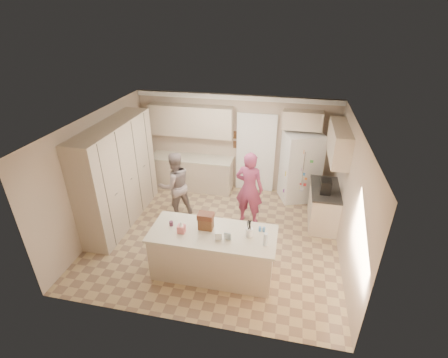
% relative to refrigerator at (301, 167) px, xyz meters
% --- Properties ---
extents(floor, '(5.20, 4.60, 0.02)m').
position_rel_refrigerator_xyz_m(floor, '(-1.74, -2.04, -0.91)').
color(floor, tan).
rests_on(floor, ground).
extents(ceiling, '(5.20, 4.60, 0.02)m').
position_rel_refrigerator_xyz_m(ceiling, '(-1.74, -2.04, 1.71)').
color(ceiling, white).
rests_on(ceiling, wall_back).
extents(wall_back, '(5.20, 0.02, 2.60)m').
position_rel_refrigerator_xyz_m(wall_back, '(-1.74, 0.27, 0.40)').
color(wall_back, '#BCA791').
rests_on(wall_back, ground).
extents(wall_front, '(5.20, 0.02, 2.60)m').
position_rel_refrigerator_xyz_m(wall_front, '(-1.74, -4.35, 0.40)').
color(wall_front, '#BCA791').
rests_on(wall_front, ground).
extents(wall_left, '(0.02, 4.60, 2.60)m').
position_rel_refrigerator_xyz_m(wall_left, '(-4.35, -2.04, 0.40)').
color(wall_left, '#BCA791').
rests_on(wall_left, ground).
extents(wall_right, '(0.02, 4.60, 2.60)m').
position_rel_refrigerator_xyz_m(wall_right, '(0.87, -2.04, 0.40)').
color(wall_right, '#BCA791').
rests_on(wall_right, ground).
extents(crown_back, '(5.20, 0.08, 0.12)m').
position_rel_refrigerator_xyz_m(crown_back, '(-1.74, 0.22, 1.63)').
color(crown_back, white).
rests_on(crown_back, wall_back).
extents(pantry_bank, '(0.60, 2.60, 2.35)m').
position_rel_refrigerator_xyz_m(pantry_bank, '(-4.04, -1.84, 0.28)').
color(pantry_bank, beige).
rests_on(pantry_bank, floor).
extents(back_base_cab, '(2.20, 0.60, 0.88)m').
position_rel_refrigerator_xyz_m(back_base_cab, '(-2.89, -0.04, -0.46)').
color(back_base_cab, beige).
rests_on(back_base_cab, floor).
extents(back_countertop, '(2.24, 0.63, 0.04)m').
position_rel_refrigerator_xyz_m(back_countertop, '(-2.89, -0.05, 0.00)').
color(back_countertop, beige).
rests_on(back_countertop, back_base_cab).
extents(back_upper_cab, '(2.20, 0.35, 0.80)m').
position_rel_refrigerator_xyz_m(back_upper_cab, '(-2.89, 0.09, 1.00)').
color(back_upper_cab, beige).
rests_on(back_upper_cab, wall_back).
extents(doorway_opening, '(0.90, 0.06, 2.10)m').
position_rel_refrigerator_xyz_m(doorway_opening, '(-1.19, 0.24, 0.15)').
color(doorway_opening, black).
rests_on(doorway_opening, floor).
extents(doorway_casing, '(1.02, 0.03, 2.22)m').
position_rel_refrigerator_xyz_m(doorway_casing, '(-1.19, 0.21, 0.15)').
color(doorway_casing, white).
rests_on(doorway_casing, floor).
extents(wall_frame_upper, '(0.15, 0.02, 0.20)m').
position_rel_refrigerator_xyz_m(wall_frame_upper, '(-1.72, 0.23, 0.65)').
color(wall_frame_upper, brown).
rests_on(wall_frame_upper, wall_back).
extents(wall_frame_lower, '(0.15, 0.02, 0.20)m').
position_rel_refrigerator_xyz_m(wall_frame_lower, '(-1.72, 0.23, 0.38)').
color(wall_frame_lower, brown).
rests_on(wall_frame_lower, wall_back).
extents(refrigerator, '(1.09, 0.97, 1.80)m').
position_rel_refrigerator_xyz_m(refrigerator, '(0.00, 0.00, 0.00)').
color(refrigerator, white).
rests_on(refrigerator, floor).
extents(fridge_seam, '(0.02, 0.02, 1.78)m').
position_rel_refrigerator_xyz_m(fridge_seam, '(0.00, -0.35, 0.00)').
color(fridge_seam, gray).
rests_on(fridge_seam, refrigerator).
extents(fridge_dispenser, '(0.22, 0.03, 0.35)m').
position_rel_refrigerator_xyz_m(fridge_dispenser, '(-0.22, -0.37, 0.25)').
color(fridge_dispenser, black).
rests_on(fridge_dispenser, refrigerator).
extents(fridge_handle_l, '(0.02, 0.02, 0.85)m').
position_rel_refrigerator_xyz_m(fridge_handle_l, '(-0.05, -0.37, 0.15)').
color(fridge_handle_l, silver).
rests_on(fridge_handle_l, refrigerator).
extents(fridge_handle_r, '(0.02, 0.02, 0.85)m').
position_rel_refrigerator_xyz_m(fridge_handle_r, '(0.05, -0.37, 0.15)').
color(fridge_handle_r, silver).
rests_on(fridge_handle_r, refrigerator).
extents(over_fridge_cab, '(0.95, 0.35, 0.45)m').
position_rel_refrigerator_xyz_m(over_fridge_cab, '(-0.09, 0.09, 1.20)').
color(over_fridge_cab, beige).
rests_on(over_fridge_cab, wall_back).
extents(right_base_cab, '(0.60, 1.20, 0.88)m').
position_rel_refrigerator_xyz_m(right_base_cab, '(0.56, -1.04, -0.46)').
color(right_base_cab, beige).
rests_on(right_base_cab, floor).
extents(right_countertop, '(0.63, 1.24, 0.04)m').
position_rel_refrigerator_xyz_m(right_countertop, '(0.55, -1.04, 0.00)').
color(right_countertop, '#2D2B28').
rests_on(right_countertop, right_base_cab).
extents(right_upper_cab, '(0.35, 1.50, 0.70)m').
position_rel_refrigerator_xyz_m(right_upper_cab, '(0.69, -0.84, 1.05)').
color(right_upper_cab, beige).
rests_on(right_upper_cab, wall_right).
extents(coffee_maker, '(0.22, 0.28, 0.30)m').
position_rel_refrigerator_xyz_m(coffee_maker, '(0.51, -1.24, 0.17)').
color(coffee_maker, black).
rests_on(coffee_maker, right_countertop).
extents(island_base, '(2.20, 0.90, 0.88)m').
position_rel_refrigerator_xyz_m(island_base, '(-1.54, -3.14, -0.46)').
color(island_base, beige).
rests_on(island_base, floor).
extents(island_top, '(2.28, 0.96, 0.05)m').
position_rel_refrigerator_xyz_m(island_top, '(-1.54, -3.14, 0.00)').
color(island_top, beige).
rests_on(island_top, island_base).
extents(utensil_crock, '(0.13, 0.13, 0.15)m').
position_rel_refrigerator_xyz_m(utensil_crock, '(-0.89, -3.09, 0.10)').
color(utensil_crock, white).
rests_on(utensil_crock, island_top).
extents(tissue_box, '(0.13, 0.13, 0.14)m').
position_rel_refrigerator_xyz_m(tissue_box, '(-2.09, -3.24, 0.10)').
color(tissue_box, '#EA7579').
rests_on(tissue_box, island_top).
extents(tissue_plume, '(0.08, 0.08, 0.08)m').
position_rel_refrigerator_xyz_m(tissue_plume, '(-2.09, -3.24, 0.20)').
color(tissue_plume, white).
rests_on(tissue_plume, tissue_box).
extents(dollhouse_body, '(0.26, 0.18, 0.22)m').
position_rel_refrigerator_xyz_m(dollhouse_body, '(-1.69, -3.04, 0.14)').
color(dollhouse_body, brown).
rests_on(dollhouse_body, island_top).
extents(dollhouse_roof, '(0.28, 0.20, 0.10)m').
position_rel_refrigerator_xyz_m(dollhouse_roof, '(-1.69, -3.04, 0.30)').
color(dollhouse_roof, '#592D1E').
rests_on(dollhouse_roof, dollhouse_body).
extents(jam_jar, '(0.07, 0.07, 0.09)m').
position_rel_refrigerator_xyz_m(jam_jar, '(-2.34, -3.09, 0.07)').
color(jam_jar, '#59263F').
rests_on(jam_jar, island_top).
extents(greeting_card_a, '(0.12, 0.06, 0.16)m').
position_rel_refrigerator_xyz_m(greeting_card_a, '(-1.39, -3.34, 0.11)').
color(greeting_card_a, white).
rests_on(greeting_card_a, island_top).
extents(greeting_card_b, '(0.12, 0.05, 0.16)m').
position_rel_refrigerator_xyz_m(greeting_card_b, '(-1.24, -3.29, 0.11)').
color(greeting_card_b, silver).
rests_on(greeting_card_b, island_top).
extents(water_bottle, '(0.07, 0.07, 0.24)m').
position_rel_refrigerator_xyz_m(water_bottle, '(-0.59, -3.29, 0.14)').
color(water_bottle, silver).
rests_on(water_bottle, island_top).
extents(shaker_salt, '(0.05, 0.05, 0.09)m').
position_rel_refrigerator_xyz_m(shaker_salt, '(-0.72, -2.92, 0.07)').
color(shaker_salt, teal).
rests_on(shaker_salt, island_top).
extents(shaker_pepper, '(0.05, 0.05, 0.09)m').
position_rel_refrigerator_xyz_m(shaker_pepper, '(-0.65, -2.92, 0.07)').
color(shaker_pepper, teal).
rests_on(shaker_pepper, island_top).
extents(teen_boy, '(1.00, 0.98, 1.63)m').
position_rel_refrigerator_xyz_m(teen_boy, '(-2.87, -1.41, -0.09)').
color(teen_boy, gray).
rests_on(teen_boy, floor).
extents(teen_girl, '(0.71, 0.52, 1.76)m').
position_rel_refrigerator_xyz_m(teen_girl, '(-1.13, -1.34, -0.02)').
color(teen_girl, '#9E384D').
rests_on(teen_girl, floor).
extents(fridge_magnets, '(0.76, 0.02, 1.44)m').
position_rel_refrigerator_xyz_m(fridge_magnets, '(0.00, -0.36, 0.00)').
color(fridge_magnets, tan).
rests_on(fridge_magnets, refrigerator).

